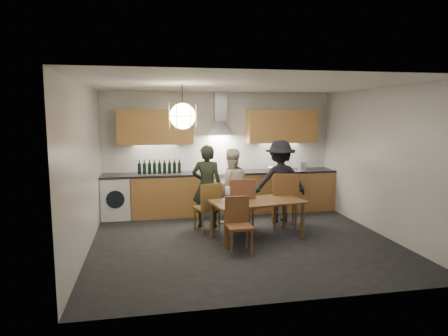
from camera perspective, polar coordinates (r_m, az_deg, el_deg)
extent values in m
plane|color=black|center=(6.88, 2.71, -10.35)|extent=(5.00, 5.00, 0.00)
cube|color=white|center=(8.78, -0.71, 2.31)|extent=(5.00, 0.02, 2.60)
cube|color=white|center=(4.46, 9.66, -3.20)|extent=(5.00, 0.02, 2.60)
cube|color=white|center=(6.47, -19.26, -0.12)|extent=(0.02, 4.50, 2.60)
cube|color=white|center=(7.58, 21.47, 0.88)|extent=(0.02, 4.50, 2.60)
cube|color=white|center=(6.55, 2.86, 11.80)|extent=(5.00, 4.50, 0.02)
cube|color=#BF8849|center=(8.48, -8.19, -3.92)|extent=(1.45, 0.60, 0.86)
cube|color=#BF8849|center=(9.00, 8.94, -3.25)|extent=(2.05, 0.60, 0.86)
cube|color=white|center=(8.50, -15.12, -4.12)|extent=(0.58, 0.58, 0.85)
cube|color=black|center=(8.39, -10.29, -0.96)|extent=(2.05, 0.62, 0.04)
cube|color=black|center=(8.92, 9.00, -0.41)|extent=(2.05, 0.62, 0.04)
cube|color=silver|center=(8.62, -0.34, -3.85)|extent=(0.90, 0.60, 0.80)
cube|color=black|center=(8.35, 0.02, -4.37)|extent=(0.78, 0.02, 0.42)
cube|color=slate|center=(8.54, -0.35, -0.96)|extent=(0.90, 0.60, 0.08)
cube|color=silver|center=(8.28, -0.02, -0.82)|extent=(0.90, 0.08, 0.04)
cube|color=tan|center=(8.43, -9.79, 5.78)|extent=(1.55, 0.35, 0.72)
cube|color=tan|center=(8.92, 8.26, 5.92)|extent=(1.55, 0.35, 0.72)
cube|color=silver|center=(8.61, -0.57, 8.80)|extent=(0.26, 0.22, 0.62)
cylinder|color=black|center=(6.27, -5.97, 9.66)|extent=(0.01, 0.01, 0.50)
sphere|color=#FFE0A5|center=(6.27, -5.93, 7.37)|extent=(0.40, 0.40, 0.40)
torus|color=gold|center=(6.27, -5.93, 7.37)|extent=(0.43, 0.43, 0.01)
cube|color=brown|center=(6.89, 4.79, -4.81)|extent=(1.67, 1.04, 0.03)
cylinder|color=brown|center=(6.41, 0.23, -8.79)|extent=(0.06, 0.06, 0.62)
cylinder|color=brown|center=(6.99, -1.70, -7.38)|extent=(0.06, 0.06, 0.62)
cylinder|color=brown|center=(7.03, 11.17, -7.43)|extent=(0.06, 0.06, 0.62)
cylinder|color=brown|center=(7.56, 8.56, -6.28)|extent=(0.06, 0.06, 0.62)
cube|color=brown|center=(7.28, -2.46, -5.70)|extent=(0.52, 0.52, 0.04)
cube|color=brown|center=(7.06, -1.81, -4.08)|extent=(0.41, 0.16, 0.45)
cylinder|color=brown|center=(7.55, -1.86, -7.01)|extent=(0.04, 0.04, 0.42)
cylinder|color=brown|center=(7.27, -0.68, -7.60)|extent=(0.04, 0.04, 0.42)
cylinder|color=brown|center=(7.42, -4.19, -7.31)|extent=(0.04, 0.04, 0.42)
cylinder|color=brown|center=(7.12, -3.08, -7.93)|extent=(0.04, 0.04, 0.42)
cube|color=brown|center=(7.23, 2.42, -5.45)|extent=(0.48, 0.48, 0.04)
cube|color=brown|center=(6.97, 2.71, -3.68)|extent=(0.46, 0.08, 0.50)
cylinder|color=brown|center=(7.49, 3.58, -6.98)|extent=(0.04, 0.04, 0.46)
cylinder|color=brown|center=(7.14, 4.11, -7.72)|extent=(0.04, 0.04, 0.46)
cylinder|color=brown|center=(7.44, 0.77, -7.08)|extent=(0.04, 0.04, 0.46)
cylinder|color=brown|center=(7.09, 1.17, -7.83)|extent=(0.04, 0.04, 0.46)
cube|color=brown|center=(7.61, 8.63, -4.66)|extent=(0.57, 0.57, 0.05)
cube|color=brown|center=(7.35, 8.86, -2.87)|extent=(0.47, 0.15, 0.52)
cylinder|color=brown|center=(7.88, 9.85, -6.25)|extent=(0.04, 0.04, 0.49)
cylinder|color=brown|center=(7.51, 10.22, -6.96)|extent=(0.04, 0.04, 0.49)
cylinder|color=brown|center=(7.84, 7.04, -6.26)|extent=(0.04, 0.04, 0.49)
cylinder|color=brown|center=(7.47, 7.27, -6.98)|extent=(0.04, 0.04, 0.49)
cube|color=brown|center=(6.21, 2.22, -8.37)|extent=(0.39, 0.39, 0.04)
cube|color=brown|center=(6.31, 1.85, -5.93)|extent=(0.39, 0.04, 0.42)
cylinder|color=brown|center=(6.09, 1.12, -10.81)|extent=(0.03, 0.03, 0.40)
cylinder|color=brown|center=(6.38, 0.49, -9.94)|extent=(0.03, 0.03, 0.40)
cylinder|color=brown|center=(6.17, 4.00, -10.60)|extent=(0.03, 0.03, 0.40)
cylinder|color=brown|center=(6.45, 3.24, -9.75)|extent=(0.03, 0.03, 0.40)
imported|color=black|center=(7.53, -2.45, -2.59)|extent=(0.65, 0.52, 1.57)
imported|color=white|center=(7.76, 0.99, -2.62)|extent=(0.72, 0.56, 1.47)
imported|color=black|center=(7.97, 8.00, -1.90)|extent=(1.07, 0.66, 1.62)
imported|color=silver|center=(8.76, 7.37, -0.14)|extent=(0.34, 0.34, 0.08)
cylinder|color=silver|center=(9.04, 11.13, 0.23)|extent=(0.25, 0.25, 0.15)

